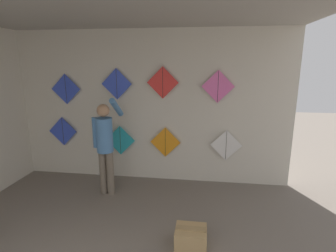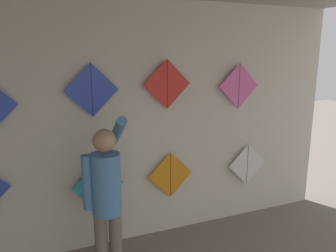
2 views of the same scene
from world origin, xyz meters
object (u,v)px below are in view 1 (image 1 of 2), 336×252
cardboard_box (191,237)px  kite_5 (117,84)px  kite_0 (63,131)px  kite_7 (218,87)px  kite_2 (165,142)px  kite_3 (226,145)px  shopkeeper (105,141)px  kite_6 (163,83)px  kite_1 (120,140)px  kite_4 (66,89)px

cardboard_box → kite_5: (-1.48, 1.82, 1.72)m
kite_0 → kite_7: (2.96, 0.00, 0.91)m
kite_2 → kite_5: bearing=180.0°
kite_3 → kite_7: size_ratio=1.00×
shopkeeper → cardboard_box: bearing=-30.7°
kite_3 → kite_6: (-1.16, 0.00, 1.12)m
cardboard_box → kite_2: kite_2 is taller
kite_0 → kite_6: size_ratio=1.00×
kite_6 → shopkeeper: bearing=-143.1°
kite_0 → kite_6: (1.99, 0.00, 0.97)m
kite_0 → kite_3: size_ratio=1.00×
shopkeeper → kite_3: bearing=25.0°
cardboard_box → kite_3: 2.00m
kite_5 → kite_6: size_ratio=1.00×
shopkeeper → cardboard_box: (1.50, -1.17, -0.82)m
cardboard_box → kite_5: size_ratio=0.67×
shopkeeper → kite_3: (2.03, 0.65, -0.19)m
kite_1 → kite_0: bearing=180.0°
kite_3 → kite_5: (-2.01, 0.00, 1.08)m
kite_0 → kite_4: size_ratio=1.00×
kite_2 → kite_4: kite_4 is taller
cardboard_box → kite_6: kite_6 is taller
kite_5 → cardboard_box: bearing=-50.9°
kite_4 → shopkeeper: bearing=-33.7°
kite_4 → kite_6: 1.85m
cardboard_box → kite_0: kite_0 is taller
kite_3 → kite_5: kite_5 is taller
cardboard_box → kite_7: (0.34, 1.82, 1.69)m
shopkeeper → kite_7: 2.14m
kite_1 → kite_2: (0.87, 0.00, -0.00)m
kite_1 → kite_7: kite_7 is taller
kite_6 → kite_7: (0.97, 0.00, -0.06)m
kite_1 → kite_3: (1.99, 0.00, -0.01)m
shopkeeper → kite_7: (1.84, 0.65, 0.87)m
kite_0 → kite_4: 0.84m
kite_2 → kite_7: (0.93, 0.00, 1.05)m
kite_2 → kite_6: (-0.04, 0.00, 1.10)m
kite_3 → kite_5: bearing=180.0°
cardboard_box → kite_7: kite_7 is taller
cardboard_box → kite_6: 2.60m
kite_0 → kite_4: kite_4 is taller
kite_1 → kite_7: (1.80, 0.00, 1.04)m
shopkeeper → kite_3: shopkeeper is taller
kite_3 → kite_4: bearing=180.0°
cardboard_box → kite_0: bearing=145.2°
kite_1 → kite_7: bearing=0.0°
kite_6 → kite_0: bearing=180.0°
shopkeeper → kite_1: (0.04, 0.65, -0.17)m
kite_2 → kite_3: (1.12, 0.00, -0.01)m
kite_3 → kite_1: bearing=180.0°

